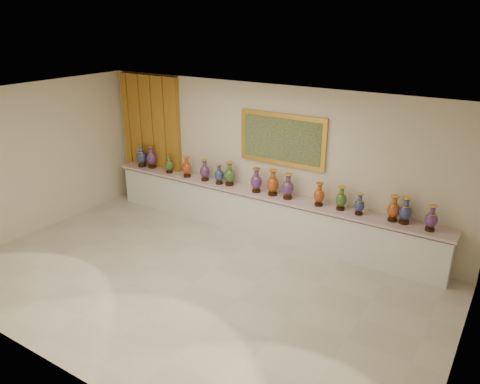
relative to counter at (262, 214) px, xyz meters
The scene contains 20 objects.
ground 2.31m from the counter, 90.00° to the right, with size 8.00×8.00×0.00m, color beige.
room 2.75m from the counter, behind, with size 8.00×8.00×8.00m.
counter is the anchor object (origin of this frame).
vase_0 3.28m from the counter, behind, with size 0.30×0.30×0.52m.
vase_1 3.02m from the counter, behind, with size 0.26×0.26×0.51m.
vase_2 2.45m from the counter, behind, with size 0.23×0.23×0.41m.
vase_3 1.98m from the counter, behind, with size 0.24×0.24×0.46m.
vase_4 1.54m from the counter, behind, with size 0.24×0.24×0.46m.
vase_5 1.20m from the counter, behind, with size 0.23×0.23×0.43m.
vase_6 1.04m from the counter, behind, with size 0.27×0.27×0.50m.
vase_7 0.69m from the counter, 160.37° to the right, with size 0.26×0.26×0.49m.
vase_8 0.74m from the counter, ahead, with size 0.30×0.30×0.52m.
vase_9 0.90m from the counter, ahead, with size 0.25×0.25×0.50m.
vase_10 1.39m from the counter, ahead, with size 0.25×0.25×0.44m.
vase_11 1.76m from the counter, ahead, with size 0.25×0.25×0.44m.
vase_12 2.08m from the counter, ahead, with size 0.20×0.20×0.39m.
vase_13 2.65m from the counter, ahead, with size 0.22×0.22×0.46m.
vase_14 2.84m from the counter, ahead, with size 0.23×0.23×0.47m.
vase_15 3.25m from the counter, ahead, with size 0.21×0.21×0.44m.
label_card 2.10m from the counter, behind, with size 0.10×0.06×0.00m, color white.
Camera 1 is at (4.28, -5.29, 4.23)m, focal length 35.00 mm.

